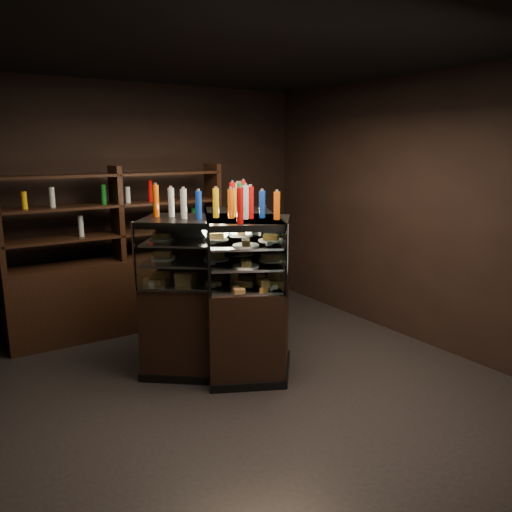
# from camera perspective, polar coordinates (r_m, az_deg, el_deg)

# --- Properties ---
(ground) EXTENTS (5.00, 5.00, 0.00)m
(ground) POSITION_cam_1_polar(r_m,az_deg,el_deg) (4.81, -3.47, -15.10)
(ground) COLOR black
(ground) RESTS_ON ground
(room_shell) EXTENTS (5.02, 5.02, 3.01)m
(room_shell) POSITION_cam_1_polar(r_m,az_deg,el_deg) (4.27, -3.82, 8.66)
(room_shell) COLOR black
(room_shell) RESTS_ON ground
(display_case) EXTENTS (1.74, 1.60, 1.56)m
(display_case) POSITION_cam_1_polar(r_m,az_deg,el_deg) (5.12, -3.03, -6.98)
(display_case) COLOR black
(display_case) RESTS_ON ground
(food_display) EXTENTS (1.27, 1.25, 0.48)m
(food_display) POSITION_cam_1_polar(r_m,az_deg,el_deg) (4.94, -3.07, 0.12)
(food_display) COLOR gold
(food_display) RESTS_ON display_case
(bottles_top) EXTENTS (1.09, 1.11, 0.30)m
(bottles_top) POSITION_cam_1_polar(r_m,az_deg,el_deg) (4.86, -3.20, 6.22)
(bottles_top) COLOR #147223
(bottles_top) RESTS_ON display_case
(potted_conifer) EXTENTS (0.37, 0.37, 0.79)m
(potted_conifer) POSITION_cam_1_polar(r_m,az_deg,el_deg) (5.68, 0.89, -5.71)
(potted_conifer) COLOR black
(potted_conifer) RESTS_ON ground
(back_shelving) EXTENTS (2.59, 0.47, 2.00)m
(back_shelving) POSITION_cam_1_polar(r_m,az_deg,el_deg) (6.25, -15.15, -2.98)
(back_shelving) COLOR black
(back_shelving) RESTS_ON ground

